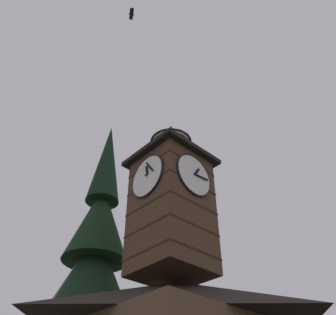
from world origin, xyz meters
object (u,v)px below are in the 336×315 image
object	(u,v)px
clock_tower	(171,200)
flying_bird_high	(131,14)
flying_bird_low	(168,145)
moon	(99,309)
pine_tree_behind	(89,301)

from	to	relation	value
clock_tower	flying_bird_high	xyz separation A→B (m)	(5.33, 2.51, 8.61)
clock_tower	flying_bird_low	xyz separation A→B (m)	(-2.74, -3.17, 7.23)
clock_tower	moon	distance (m)	42.49
pine_tree_behind	moon	world-z (taller)	pine_tree_behind
pine_tree_behind	flying_bird_low	bearing A→B (deg)	141.60
moon	flying_bird_low	size ratio (longest dim) A/B	2.94
pine_tree_behind	flying_bird_low	xyz separation A→B (m)	(-3.38, 2.68, 11.25)
moon	flying_bird_high	world-z (taller)	flying_bird_high
flying_bird_high	flying_bird_low	world-z (taller)	flying_bird_high
moon	flying_bird_low	distance (m)	38.02
pine_tree_behind	flying_bird_high	xyz separation A→B (m)	(4.69, 8.36, 12.63)
clock_tower	flying_bird_low	world-z (taller)	flying_bird_low
clock_tower	pine_tree_behind	size ratio (longest dim) A/B	0.45
clock_tower	flying_bird_low	distance (m)	8.36
clock_tower	flying_bird_high	bearing A→B (deg)	25.26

